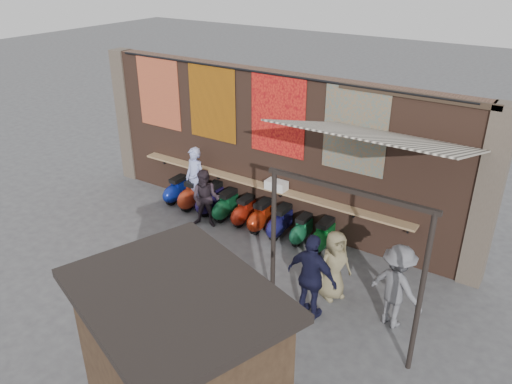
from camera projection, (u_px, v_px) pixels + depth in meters
ground at (209, 264)px, 11.61m from camera, size 70.00×70.00×0.00m
brick_wall at (271, 149)px, 12.77m from camera, size 10.00×0.40×4.00m
pier_left at (128, 116)px, 15.35m from camera, size 0.50×0.50×4.00m
pier_right at (487, 199)px, 10.19m from camera, size 0.50×0.50×4.00m
eating_counter at (263, 186)px, 12.88m from camera, size 8.00×0.32×0.05m
shelf_box at (276, 185)px, 12.60m from camera, size 0.55×0.31×0.23m
tapestry_redgold at (159, 93)px, 13.96m from camera, size 1.50×0.02×2.00m
tapestry_sun at (212, 103)px, 13.01m from camera, size 1.50×0.02×2.00m
tapestry_orange at (278, 115)px, 12.02m from camera, size 1.50×0.02×2.00m
tapestry_multi at (355, 130)px, 11.03m from camera, size 1.50×0.02×2.00m
hang_rail at (267, 73)px, 11.74m from camera, size 9.50×0.06×0.06m
scooter_stool_0 at (177, 190)px, 14.35m from camera, size 0.35×0.79×0.75m
scooter_stool_1 at (193, 194)px, 13.99m from camera, size 0.40×0.88×0.84m
scooter_stool_2 at (211, 199)px, 13.73m from camera, size 0.40×0.88×0.84m
scooter_stool_3 at (226, 205)px, 13.44m from camera, size 0.37×0.83×0.79m
scooter_stool_4 at (244, 211)px, 13.19m from camera, size 0.35×0.78×0.74m
scooter_stool_5 at (262, 216)px, 12.88m from camera, size 0.38×0.84×0.79m
scooter_stool_6 at (281, 222)px, 12.60m from camera, size 0.38×0.84×0.80m
scooter_stool_7 at (302, 230)px, 12.34m from camera, size 0.33×0.74×0.71m
scooter_stool_8 at (323, 236)px, 12.01m from camera, size 0.37×0.81×0.77m
diner_left at (195, 179)px, 13.72m from camera, size 0.72×0.52×1.82m
diner_right at (206, 199)px, 12.91m from camera, size 0.93×0.83×1.58m
shopper_navy at (312, 277)px, 9.58m from camera, size 1.11×0.53×1.84m
shopper_grey at (396, 286)px, 9.40m from camera, size 1.26×0.93×1.74m
shopper_tan at (334, 265)px, 10.22m from camera, size 0.80×0.90×1.54m
market_stall at (182, 378)px, 6.78m from camera, size 2.95×2.57×2.68m
stall_roof at (175, 295)px, 6.17m from camera, size 3.32×2.93×0.12m
stall_sign at (239, 315)px, 7.04m from camera, size 1.15×0.44×0.50m
stall_shelf at (240, 366)px, 7.46m from camera, size 1.97×0.77×0.06m
awning_canvas at (384, 137)px, 9.01m from camera, size 3.20×3.28×0.97m
awning_ledger at (415, 96)px, 10.03m from camera, size 3.30×0.08×0.12m
awning_header at (348, 190)px, 8.09m from camera, size 3.00×0.08×0.08m
awning_post_left at (273, 245)px, 9.45m from camera, size 0.09×0.09×3.10m
awning_post_right at (421, 296)px, 8.06m from camera, size 0.09×0.09×3.10m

